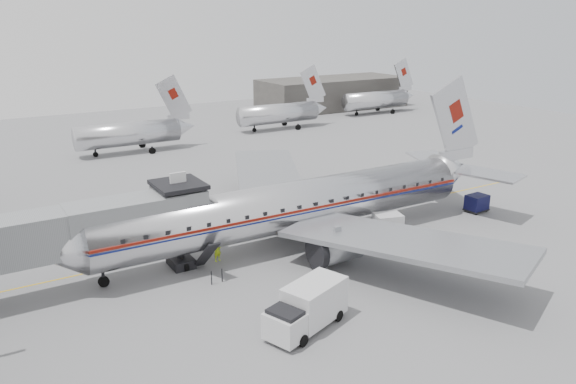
% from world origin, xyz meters
% --- Properties ---
extents(ground, '(160.00, 160.00, 0.00)m').
position_xyz_m(ground, '(0.00, 0.00, 0.00)').
color(ground, slate).
rests_on(ground, ground).
extents(hangar, '(30.00, 12.00, 6.00)m').
position_xyz_m(hangar, '(45.00, 60.00, 3.00)').
color(hangar, '#3B3735').
rests_on(hangar, ground).
extents(apron_line, '(60.00, 0.15, 0.01)m').
position_xyz_m(apron_line, '(3.00, 6.00, 0.01)').
color(apron_line, gold).
rests_on(apron_line, ground).
extents(jet_bridge, '(21.00, 6.20, 7.10)m').
position_xyz_m(jet_bridge, '(-16.66, 3.67, 4.18)').
color(jet_bridge, slate).
rests_on(jet_bridge, ground).
extents(distant_aircraft_near, '(16.39, 3.20, 10.26)m').
position_xyz_m(distant_aircraft_near, '(-1.79, 42.00, 2.73)').
color(distant_aircraft_near, silver).
rests_on(distant_aircraft_near, ground).
extents(distant_aircraft_mid, '(16.39, 3.20, 10.26)m').
position_xyz_m(distant_aircraft_mid, '(24.21, 46.00, 2.73)').
color(distant_aircraft_mid, silver).
rests_on(distant_aircraft_mid, ground).
extents(distant_aircraft_far, '(16.39, 3.20, 10.26)m').
position_xyz_m(distant_aircraft_far, '(48.21, 50.00, 2.73)').
color(distant_aircraft_far, silver).
rests_on(distant_aircraft_far, ground).
extents(airliner, '(40.44, 37.50, 12.80)m').
position_xyz_m(airliner, '(0.81, 2.99, 3.22)').
color(airliner, silver).
rests_on(airliner, ground).
extents(service_van, '(6.07, 3.96, 2.67)m').
position_xyz_m(service_van, '(-6.07, -8.58, 1.40)').
color(service_van, silver).
rests_on(service_van, ground).
extents(baggage_cart_navy, '(2.16, 1.69, 1.63)m').
position_xyz_m(baggage_cart_navy, '(19.28, 0.60, 0.87)').
color(baggage_cart_navy, '#0D0D34').
rests_on(baggage_cart_navy, ground).
extents(baggage_cart_white, '(2.78, 2.40, 1.87)m').
position_xyz_m(baggage_cart_white, '(8.00, 0.40, 0.99)').
color(baggage_cart_white, '#BDBDBF').
rests_on(baggage_cart_white, ground).
extents(ramp_worker, '(0.75, 0.59, 1.81)m').
position_xyz_m(ramp_worker, '(-6.58, 3.00, 0.91)').
color(ramp_worker, '#B9DF1A').
rests_on(ramp_worker, ground).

